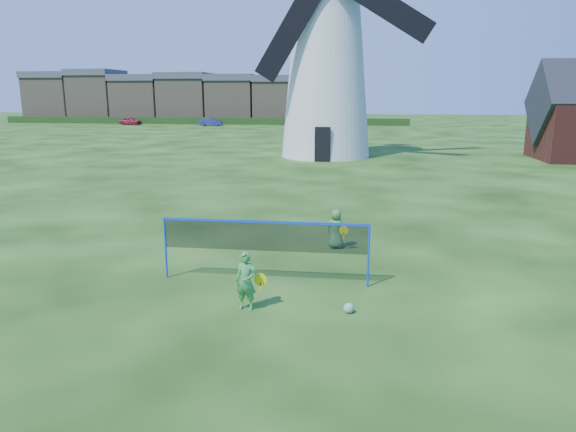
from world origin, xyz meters
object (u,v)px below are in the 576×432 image
(player_girl, at_px, (246,281))
(player_boy, at_px, (336,229))
(windmill, at_px, (327,62))
(badminton_net, at_px, (264,237))
(car_left, at_px, (131,121))
(car_right, at_px, (211,122))
(play_ball, at_px, (349,308))

(player_girl, bearing_deg, player_boy, 80.53)
(windmill, bearing_deg, badminton_net, -89.48)
(car_left, height_order, car_right, car_left)
(badminton_net, height_order, play_ball, badminton_net)
(play_ball, relative_size, car_left, 0.07)
(windmill, xyz_separation_m, player_girl, (0.16, -28.55, -6.08))
(play_ball, distance_m, car_right, 67.31)
(badminton_net, relative_size, car_right, 1.51)
(windmill, height_order, player_girl, windmill)
(car_left, distance_m, car_right, 12.33)
(player_boy, bearing_deg, play_ball, 98.94)
(player_boy, bearing_deg, player_girl, 74.27)
(player_boy, xyz_separation_m, car_right, (-20.48, 59.13, -0.04))
(windmill, relative_size, player_boy, 16.43)
(windmill, relative_size, badminton_net, 3.85)
(player_girl, xyz_separation_m, player_boy, (1.70, 4.93, -0.05))
(player_girl, distance_m, player_boy, 5.21)
(play_ball, distance_m, car_left, 72.73)
(badminton_net, xyz_separation_m, car_right, (-18.87, 62.33, -0.59))
(windmill, relative_size, car_left, 5.88)
(car_left, bearing_deg, play_ball, -142.73)
(player_girl, bearing_deg, windmill, 99.83)
(player_girl, xyz_separation_m, play_ball, (2.18, 0.10, -0.53))
(windmill, height_order, player_boy, windmill)
(car_right, bearing_deg, windmill, -151.97)
(player_boy, xyz_separation_m, car_left, (-32.79, 59.85, -0.03))
(player_boy, relative_size, car_left, 0.36)
(player_girl, bearing_deg, play_ball, 12.20)
(windmill, height_order, car_left, windmill)
(play_ball, bearing_deg, windmill, 94.69)
(badminton_net, height_order, player_boy, badminton_net)
(windmill, distance_m, player_girl, 29.19)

